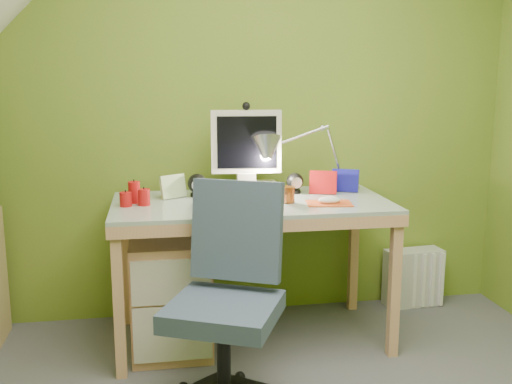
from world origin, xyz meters
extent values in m
cube|color=olive|center=(0.00, 1.60, 1.20)|extent=(3.20, 0.01, 2.40)
cube|color=white|center=(-0.07, 1.04, 0.78)|extent=(0.44, 0.23, 0.02)
cube|color=#CF4E20|center=(0.39, 1.04, 0.77)|extent=(0.25, 0.19, 0.01)
ellipsoid|color=white|center=(0.39, 1.04, 0.79)|extent=(0.12, 0.07, 0.04)
cylinder|color=#904214|center=(0.19, 1.10, 0.81)|extent=(0.07, 0.07, 0.08)
cube|color=red|center=(0.43, 1.30, 0.83)|extent=(0.15, 0.07, 0.13)
cube|color=#161698|center=(0.57, 1.34, 0.83)|extent=(0.14, 0.08, 0.13)
cube|color=#A6C185|center=(-0.39, 1.32, 0.83)|extent=(0.14, 0.09, 0.12)
cube|color=silver|center=(1.08, 1.50, 0.18)|extent=(0.36, 0.17, 0.35)
camera|label=1|loc=(-0.47, -1.84, 1.42)|focal=42.00mm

